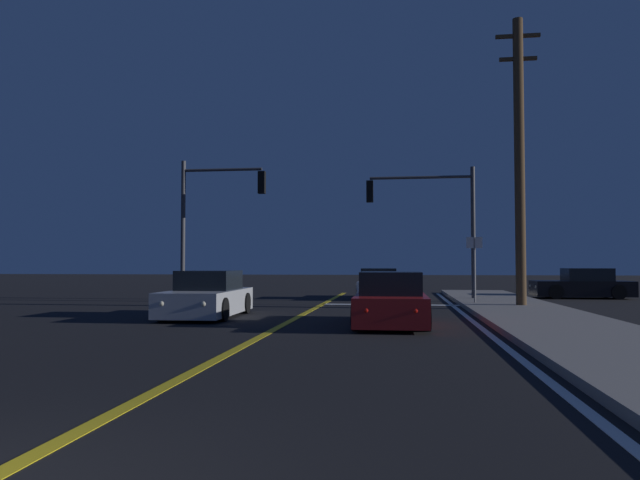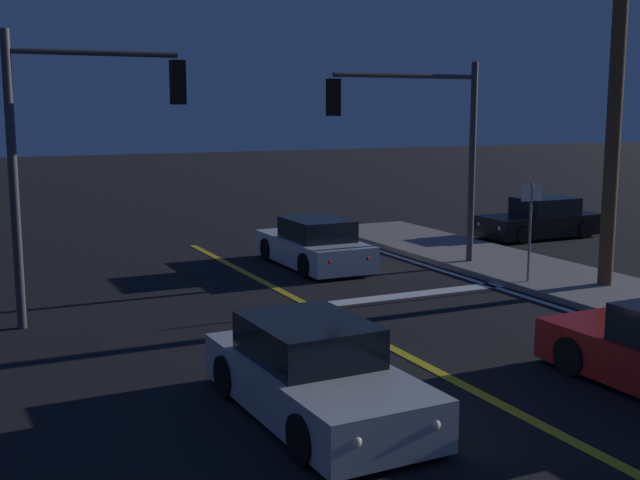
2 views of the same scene
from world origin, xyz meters
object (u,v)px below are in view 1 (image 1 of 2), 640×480
car_distant_tail_white (380,285)px  car_lead_oncoming_red (391,302)px  utility_pole_right (519,159)px  street_sign_corner (474,259)px  traffic_signal_near_right (432,211)px  traffic_signal_far_left (212,208)px  car_parked_curb_black (583,285)px  car_mid_block_silver (207,297)px

car_distant_tail_white → car_lead_oncoming_red: (0.67, -11.52, -0.00)m
car_distant_tail_white → utility_pole_right: utility_pole_right is taller
street_sign_corner → car_distant_tail_white: bearing=127.7°
traffic_signal_near_right → traffic_signal_far_left: bearing=8.9°
car_parked_curb_black → car_distant_tail_white: bearing=97.2°
car_lead_oncoming_red → car_parked_curb_black: size_ratio=1.04×
car_parked_curb_black → utility_pole_right: utility_pole_right is taller
traffic_signal_near_right → traffic_signal_far_left: size_ratio=0.95×
utility_pole_right → car_parked_curb_black: bearing=60.1°
traffic_signal_near_right → utility_pole_right: size_ratio=0.55×
car_parked_curb_black → traffic_signal_near_right: bearing=113.7°
car_lead_oncoming_red → car_mid_block_silver: 5.58m
car_distant_tail_white → utility_pole_right: bearing=-48.7°
utility_pole_right → car_distant_tail_white: bearing=131.1°
car_parked_curb_black → car_mid_block_silver: bearing=128.5°
car_distant_tail_white → traffic_signal_near_right: bearing=-38.8°
car_distant_tail_white → street_sign_corner: (3.57, -4.61, 1.13)m
car_parked_curb_black → street_sign_corner: size_ratio=1.66×
car_mid_block_silver → traffic_signal_far_left: traffic_signal_far_left is taller
car_parked_curb_black → street_sign_corner: street_sign_corner is taller
traffic_signal_near_right → car_parked_curb_black: bearing=-155.6°
car_distant_tail_white → car_parked_curb_black: size_ratio=1.02×
car_mid_block_silver → traffic_signal_near_right: (6.89, 8.06, 3.13)m
traffic_signal_far_left → utility_pole_right: (11.64, -2.49, 1.30)m
street_sign_corner → car_mid_block_silver: bearing=-147.4°
car_lead_oncoming_red → car_mid_block_silver: size_ratio=1.02×
car_parked_curb_black → utility_pole_right: bearing=149.4°
car_mid_block_silver → traffic_signal_near_right: traffic_signal_near_right is taller
car_lead_oncoming_red → car_mid_block_silver: (-5.33, 1.65, 0.00)m
car_lead_oncoming_red → traffic_signal_near_right: 10.32m
car_lead_oncoming_red → traffic_signal_near_right: size_ratio=0.80×
traffic_signal_near_right → street_sign_corner: 3.69m
car_mid_block_silver → street_sign_corner: bearing=-149.0°
car_parked_curb_black → car_mid_block_silver: size_ratio=0.98×
car_lead_oncoming_red → traffic_signal_near_right: traffic_signal_near_right is taller
car_parked_curb_black → car_mid_block_silver: same height
car_distant_tail_white → car_mid_block_silver: bearing=-115.1°
car_distant_tail_white → car_mid_block_silver: same height
car_distant_tail_white → car_lead_oncoming_red: bearing=-86.5°
car_mid_block_silver → traffic_signal_near_right: size_ratio=0.78×
car_lead_oncoming_red → car_parked_curb_black: bearing=56.2°
car_mid_block_silver → utility_pole_right: 11.43m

